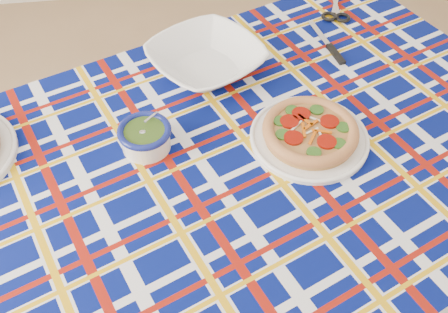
{
  "coord_description": "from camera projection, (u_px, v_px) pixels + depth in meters",
  "views": [
    {
      "loc": [
        0.15,
        -1.02,
        1.74
      ],
      "look_at": [
        0.26,
        -0.22,
        0.83
      ],
      "focal_mm": 40.0,
      "sensor_mm": 36.0,
      "label": 1
    }
  ],
  "objects": [
    {
      "name": "main_focaccia_plate",
      "position": [
        310.0,
        131.0,
        1.26
      ],
      "size": [
        0.38,
        0.38,
        0.06
      ],
      "primitive_type": null,
      "rotation": [
        0.0,
        0.0,
        0.22
      ],
      "color": "#AC753D",
      "rests_on": "tablecloth"
    },
    {
      "name": "serving_bowl",
      "position": [
        206.0,
        60.0,
        1.44
      ],
      "size": [
        0.43,
        0.43,
        0.08
      ],
      "primitive_type": "imported",
      "rotation": [
        0.0,
        0.0,
        0.54
      ],
      "color": "white",
      "rests_on": "tablecloth"
    },
    {
      "name": "table_knife",
      "position": [
        320.0,
        34.0,
        1.58
      ],
      "size": [
        0.07,
        0.25,
        0.01
      ],
      "primitive_type": null,
      "rotation": [
        0.0,
        0.0,
        1.75
      ],
      "color": "silver",
      "rests_on": "tablecloth"
    },
    {
      "name": "tablecloth",
      "position": [
        231.0,
        175.0,
        1.28
      ],
      "size": [
        2.04,
        1.7,
        0.11
      ],
      "primitive_type": null,
      "rotation": [
        0.0,
        0.0,
        0.4
      ],
      "color": "#050F5A",
      "rests_on": "dining_table"
    },
    {
      "name": "dining_table",
      "position": [
        231.0,
        181.0,
        1.3
      ],
      "size": [
        2.0,
        1.65,
        0.8
      ],
      "rotation": [
        0.0,
        0.0,
        0.4
      ],
      "color": "brown",
      "rests_on": "floor"
    },
    {
      "name": "floor",
      "position": [
        152.0,
        262.0,
        1.96
      ],
      "size": [
        4.0,
        4.0,
        0.0
      ],
      "primitive_type": "plane",
      "color": "#8F6D49",
      "rests_on": "ground"
    },
    {
      "name": "kitchen_scissors",
      "position": [
        336.0,
        3.0,
        1.7
      ],
      "size": [
        0.15,
        0.23,
        0.02
      ],
      "primitive_type": null,
      "rotation": [
        0.0,
        0.0,
        1.3
      ],
      "color": "silver",
      "rests_on": "tablecloth"
    },
    {
      "name": "pesto_bowl",
      "position": [
        145.0,
        136.0,
        1.24
      ],
      "size": [
        0.18,
        0.18,
        0.08
      ],
      "primitive_type": null,
      "rotation": [
        0.0,
        0.0,
        0.43
      ],
      "color": "#233B10",
      "rests_on": "tablecloth"
    }
  ]
}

